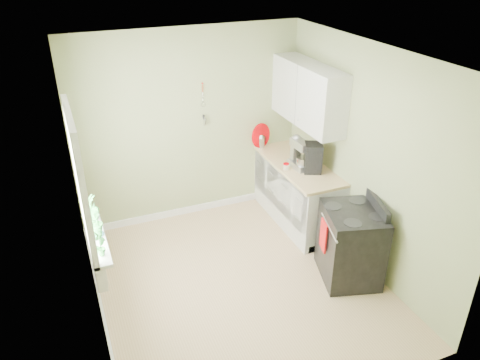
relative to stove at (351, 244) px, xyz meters
name	(u,v)px	position (x,y,z in m)	size (l,w,h in m)	color
floor	(239,284)	(-1.28, 0.36, -0.47)	(3.20, 3.60, 0.02)	tan
ceiling	(239,55)	(-1.28, 0.36, 2.25)	(3.20, 3.60, 0.02)	white
wall_back	(190,127)	(-1.28, 2.17, 0.89)	(3.20, 0.02, 2.70)	#9DA872
wall_left	(82,214)	(-2.89, 0.36, 0.89)	(0.02, 3.60, 2.70)	#9DA872
wall_right	(365,159)	(0.33, 0.36, 0.89)	(0.02, 3.60, 2.70)	#9DA872
base_cabinets	(297,194)	(0.02, 1.36, -0.03)	(0.60, 1.60, 0.87)	white
countertop	(298,165)	(0.01, 1.36, 0.43)	(0.64, 1.60, 0.04)	#D8B984
upper_cabinets	(308,94)	(0.15, 1.46, 1.39)	(0.35, 1.40, 0.80)	white
window	(79,182)	(-2.86, 0.66, 1.09)	(0.06, 1.14, 1.44)	white
window_sill	(96,237)	(-2.79, 0.66, 0.42)	(0.18, 1.14, 0.04)	white
radiator	(98,265)	(-2.82, 0.61, 0.09)	(0.12, 0.50, 0.35)	white
wall_utensils	(203,111)	(-1.08, 2.14, 1.10)	(0.02, 0.14, 0.58)	#D8B984
stove	(351,244)	(0.00, 0.00, 0.00)	(0.84, 0.89, 1.03)	black
stand_mixer	(300,155)	(-0.03, 1.26, 0.63)	(0.24, 0.37, 0.43)	#B2B2B7
kettle	(261,141)	(-0.23, 2.08, 0.55)	(0.19, 0.11, 0.20)	silver
coffee_maker	(313,158)	(0.07, 1.09, 0.63)	(0.30, 0.31, 0.39)	black
red_tray	(261,136)	(-0.23, 2.08, 0.63)	(0.36, 0.36, 0.02)	#C60007
jar	(286,166)	(-0.23, 1.26, 0.49)	(0.08, 0.08, 0.09)	beige
plant_a	(100,244)	(-2.78, 0.27, 0.57)	(0.14, 0.10, 0.27)	#236F28
plant_b	(95,222)	(-2.78, 0.67, 0.59)	(0.16, 0.13, 0.30)	#236F28
plant_c	(91,207)	(-2.78, 1.00, 0.59)	(0.17, 0.17, 0.30)	#236F28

